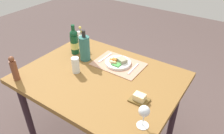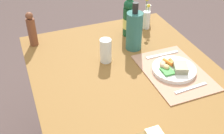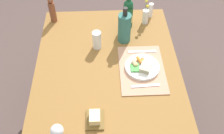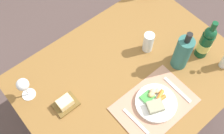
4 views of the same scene
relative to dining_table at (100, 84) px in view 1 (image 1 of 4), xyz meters
The scene contains 13 objects.
dining_table is the anchor object (origin of this frame).
placemat 0.24m from the dining_table, 97.88° to the right, with size 0.43×0.30×0.01m, color tan.
dinner_plate 0.25m from the dining_table, 96.64° to the right, with size 0.23×0.23×0.05m.
fork 0.30m from the dining_table, 127.22° to the right, with size 0.02×0.18×0.01m, color silver.
knife 0.29m from the dining_table, 62.90° to the right, with size 0.02×0.20×0.01m, color silver.
wine_bottle 0.49m from the dining_table, 21.85° to the right, with size 0.08×0.08×0.28m.
pepper_mill 0.68m from the dining_table, 38.39° to the left, with size 0.05×0.05×0.21m.
cooler_bottle 0.35m from the dining_table, 26.38° to the right, with size 0.09×0.09×0.28m.
flower_vase 0.57m from the dining_table, 34.14° to the right, with size 0.05×0.05×0.21m.
wine_glass 0.62m from the dining_table, 153.02° to the left, with size 0.08×0.08×0.16m.
water_tumbler 0.25m from the dining_table, 18.85° to the left, with size 0.06×0.06×0.13m.
salt_shaker 0.66m from the dining_table, 33.94° to the right, with size 0.04×0.04×0.12m, color white.
butter_dish 0.42m from the dining_table, 168.29° to the left, with size 0.13×0.10×0.06m.
Camera 1 is at (-0.87, 1.10, 1.77)m, focal length 34.36 mm.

